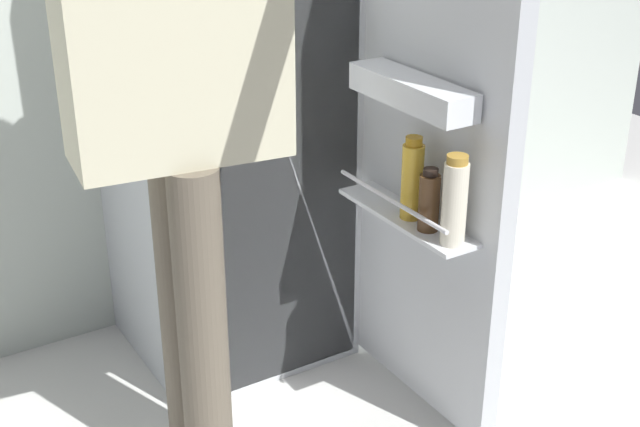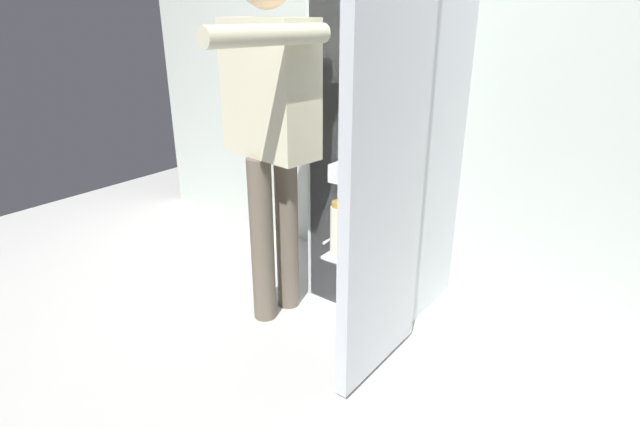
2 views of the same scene
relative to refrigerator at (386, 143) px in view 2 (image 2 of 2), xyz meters
name	(u,v)px [view 2 (image 2 of 2)]	position (x,y,z in m)	size (l,w,h in m)	color
ground_plane	(325,334)	(-0.03, -0.48, -0.91)	(6.06, 6.06, 0.00)	silver
kitchen_wall	(422,63)	(-0.03, 0.39, 0.36)	(4.40, 0.10, 2.54)	beige
refrigerator	(386,143)	(0.00, 0.00, 0.00)	(0.67, 1.16, 1.82)	silver
person	(272,115)	(-0.37, -0.45, 0.17)	(0.59, 0.84, 1.76)	#665B4C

